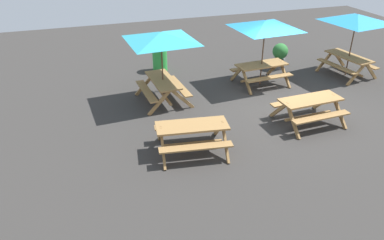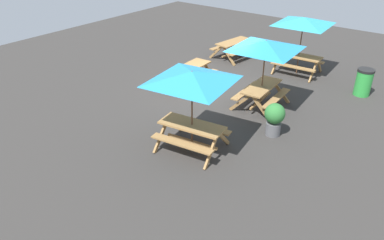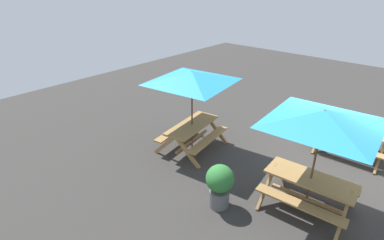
{
  "view_description": "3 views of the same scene",
  "coord_description": "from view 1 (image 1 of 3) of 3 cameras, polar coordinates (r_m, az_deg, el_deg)",
  "views": [
    {
      "loc": [
        6.16,
        9.45,
        5.31
      ],
      "look_at": [
        3.63,
        1.75,
        0.9
      ],
      "focal_mm": 35.0,
      "sensor_mm": 36.0,
      "label": 1
    },
    {
      "loc": [
        -10.54,
        -6.79,
        5.72
      ],
      "look_at": [
        -3.57,
        -1.4,
        0.9
      ],
      "focal_mm": 35.0,
      "sensor_mm": 36.0,
      "label": 2
    },
    {
      "loc": [
        1.45,
        -7.06,
        4.52
      ],
      "look_at": [
        -3.57,
        -1.4,
        0.9
      ],
      "focal_mm": 28.0,
      "sensor_mm": 36.0,
      "label": 3
    }
  ],
  "objects": [
    {
      "name": "potted_plant_0",
      "position": [
        15.24,
        13.25,
        9.7
      ],
      "size": [
        0.6,
        0.6,
        1.01
      ],
      "color": "#59595B",
      "rests_on": "ground"
    },
    {
      "name": "picnic_table_0",
      "position": [
        9.39,
        -0.0,
        -1.81
      ],
      "size": [
        1.97,
        1.74,
        0.81
      ],
      "rotation": [
        0.0,
        0.0,
        -0.14
      ],
      "color": "olive",
      "rests_on": "ground"
    },
    {
      "name": "ground_plane",
      "position": [
        12.46,
        13.46,
        2.52
      ],
      "size": [
        24.0,
        24.0,
        0.0
      ],
      "primitive_type": "plane",
      "color": "#33302D",
      "rests_on": "ground"
    },
    {
      "name": "picnic_table_4",
      "position": [
        11.57,
        -4.71,
        11.8
      ],
      "size": [
        2.82,
        2.82,
        2.34
      ],
      "rotation": [
        0.0,
        0.0,
        1.63
      ],
      "color": "olive",
      "rests_on": "ground"
    },
    {
      "name": "trash_bin_green",
      "position": [
        14.7,
        -4.92,
        9.34
      ],
      "size": [
        0.59,
        0.59,
        0.98
      ],
      "color": "green",
      "rests_on": "ground"
    },
    {
      "name": "picnic_table_3",
      "position": [
        13.14,
        11.05,
        13.42
      ],
      "size": [
        2.82,
        2.82,
        2.34
      ],
      "rotation": [
        0.0,
        0.0,
        0.07
      ],
      "color": "olive",
      "rests_on": "ground"
    },
    {
      "name": "picnic_table_1",
      "position": [
        14.95,
        23.71,
        13.41
      ],
      "size": [
        2.8,
        2.8,
        2.34
      ],
      "rotation": [
        0.0,
        0.0,
        1.71
      ],
      "color": "olive",
      "rests_on": "ground"
    },
    {
      "name": "picnic_table_2",
      "position": [
        11.24,
        17.51,
        2.17
      ],
      "size": [
        1.86,
        1.6,
        0.81
      ],
      "rotation": [
        0.0,
        0.0,
        0.04
      ],
      "color": "olive",
      "rests_on": "ground"
    }
  ]
}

